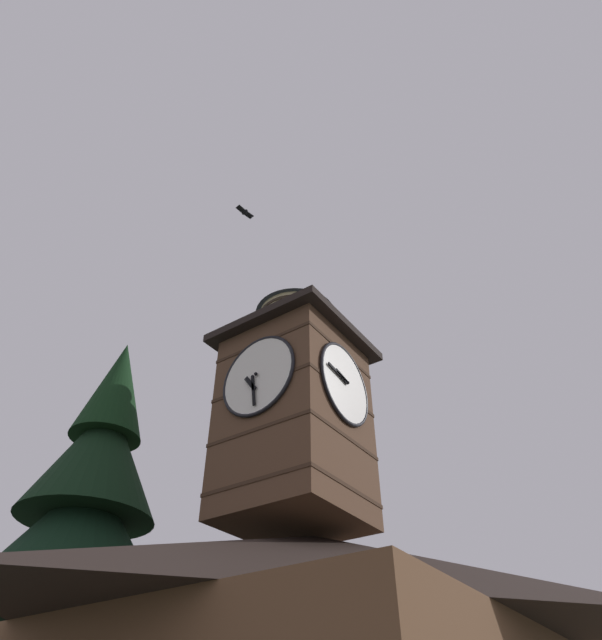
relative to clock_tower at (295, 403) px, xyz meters
The scene contains 3 objects.
clock_tower is the anchor object (origin of this frame).
pine_tree_behind 7.22m from the clock_tower, 65.78° to the right, with size 7.01×7.01×13.01m.
flying_bird_high 6.70m from the clock_tower, ahead, with size 0.68×0.28×0.15m.
Camera 1 is at (10.83, 5.96, 1.99)m, focal length 30.82 mm.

